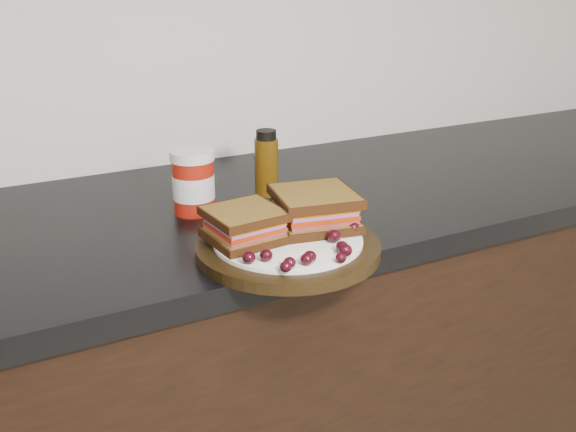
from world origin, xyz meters
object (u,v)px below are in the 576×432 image
plate (288,247)px  condiment_jar (193,182)px  oil_bottle (266,163)px  sandwich_left (244,225)px

plate → condiment_jar: 0.25m
condiment_jar → oil_bottle: bearing=10.5°
sandwich_left → oil_bottle: oil_bottle is taller
oil_bottle → condiment_jar: bearing=-169.5°
plate → sandwich_left: size_ratio=2.67×
plate → sandwich_left: sandwich_left is taller
plate → sandwich_left: bearing=156.7°
plate → sandwich_left: (-0.06, 0.03, 0.04)m
plate → condiment_jar: (-0.06, 0.23, 0.05)m
sandwich_left → condiment_jar: 0.21m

